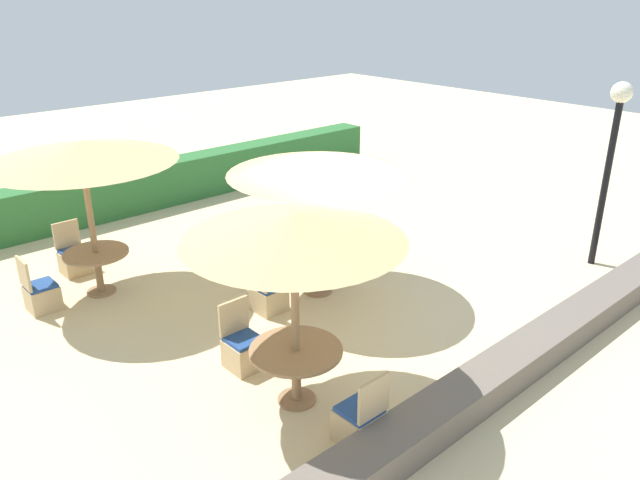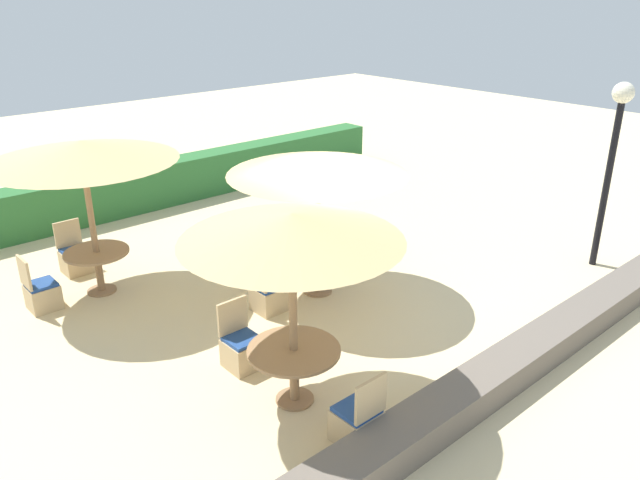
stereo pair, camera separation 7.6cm
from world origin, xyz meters
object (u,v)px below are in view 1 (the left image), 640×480
at_px(patio_chair_front_left_south, 360,422).
at_px(patio_chair_back_left_west, 41,295).
at_px(round_table_back_left, 97,261).
at_px(parasol_center, 318,165).
at_px(patio_chair_back_left_north, 74,259).
at_px(patio_chair_center_north, 282,258).
at_px(patio_chair_center_west, 268,296).
at_px(parasol_front_left, 294,228).
at_px(round_table_center, 318,259).
at_px(parasol_back_left, 81,152).
at_px(round_table_front_left, 296,359).
at_px(lamp_post, 613,139).
at_px(patio_chair_front_left_north, 243,349).

relative_size(patio_chair_front_left_south, patio_chair_back_left_west, 1.00).
xyz_separation_m(round_table_back_left, parasol_center, (2.73, -2.44, 1.64)).
relative_size(patio_chair_back_left_north, patio_chair_center_north, 1.00).
bearing_deg(patio_chair_center_west, parasol_front_left, -29.19).
relative_size(round_table_center, patio_chair_center_west, 1.18).
height_order(patio_chair_center_north, patio_chair_center_west, same).
distance_m(patio_chair_back_left_west, parasol_center, 4.84).
distance_m(round_table_back_left, round_table_center, 3.66).
height_order(parasol_back_left, patio_chair_back_left_west, parasol_back_left).
relative_size(round_table_front_left, patio_chair_center_north, 1.23).
bearing_deg(patio_chair_back_left_north, round_table_center, 128.20).
bearing_deg(parasol_front_left, patio_chair_back_left_west, 108.30).
bearing_deg(round_table_front_left, round_table_center, 43.04).
xyz_separation_m(parasol_front_left, patio_chair_center_west, (1.16, 2.07, -2.05)).
height_order(round_table_back_left, patio_chair_back_left_west, patio_chair_back_left_west).
xyz_separation_m(lamp_post, round_table_back_left, (-7.29, 4.99, -1.78)).
relative_size(parasol_center, round_table_center, 2.61).
xyz_separation_m(round_table_front_left, patio_chair_front_left_north, (-0.04, 1.06, -0.34)).
distance_m(patio_chair_front_left_south, parasol_center, 4.24).
xyz_separation_m(patio_chair_front_left_south, parasol_back_left, (-0.59, 5.54, 2.16)).
height_order(round_table_center, patio_chair_center_north, patio_chair_center_north).
height_order(lamp_post, round_table_center, lamp_post).
height_order(patio_chair_front_left_south, parasol_center, parasol_center).
relative_size(lamp_post, round_table_front_left, 2.91).
bearing_deg(parasol_center, lamp_post, -29.17).
bearing_deg(lamp_post, patio_chair_front_left_north, 167.03).
height_order(parasol_back_left, round_table_center, parasol_back_left).
relative_size(patio_chair_center_north, patio_chair_center_west, 1.00).
xyz_separation_m(patio_chair_front_left_south, round_table_back_left, (-0.59, 5.54, 0.31)).
xyz_separation_m(patio_chair_back_left_west, parasol_center, (3.68, -2.47, 1.95)).
distance_m(round_table_front_left, patio_chair_front_left_north, 1.11).
xyz_separation_m(lamp_post, patio_chair_front_left_north, (-6.80, 1.56, -2.09)).
bearing_deg(patio_chair_back_left_west, round_table_front_left, 18.30).
distance_m(patio_chair_front_left_north, parasol_back_left, 4.08).
height_order(lamp_post, patio_chair_center_west, lamp_post).
distance_m(parasol_front_left, patio_chair_front_left_south, 2.30).
xyz_separation_m(patio_chair_back_left_west, round_table_center, (3.68, -2.47, 0.34)).
distance_m(parasol_front_left, patio_chair_back_left_west, 5.18).
bearing_deg(round_table_center, patio_chair_front_left_south, -124.61).
height_order(patio_chair_back_left_north, patio_chair_center_north, same).
bearing_deg(parasol_front_left, parasol_center, 43.04).
distance_m(patio_chair_front_left_north, patio_chair_center_west, 1.57).
bearing_deg(round_table_back_left, patio_chair_center_west, -54.76).
height_order(patio_chair_front_left_south, patio_chair_back_left_west, same).
distance_m(round_table_front_left, parasol_center, 3.40).
bearing_deg(parasol_center, patio_chair_back_left_west, 146.08).
bearing_deg(patio_chair_front_left_north, round_table_center, -156.17).
height_order(round_table_front_left, patio_chair_center_west, patio_chair_center_west).
bearing_deg(parasol_back_left, lamp_post, -34.37).
bearing_deg(patio_chair_back_left_north, round_table_back_left, 90.55).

